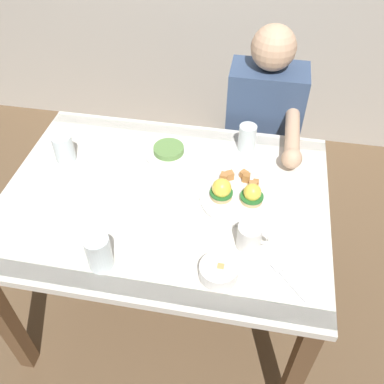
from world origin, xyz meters
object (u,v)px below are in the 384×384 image
Objects in this scene: water_glass_far at (99,254)px; diner_person at (263,130)px; dining_table at (165,215)px; fork at (287,279)px; eggs_benedict_plate at (236,194)px; water_glass_near at (64,150)px; fruit_bowl at (219,271)px; water_glass_extra at (247,139)px; side_plate at (169,151)px; coffee_mug at (250,236)px.

water_glass_far is 0.11× the size of diner_person.
fork is (0.46, -0.28, 0.11)m from dining_table.
eggs_benedict_plate is 2.37× the size of water_glass_near.
water_glass_near is 0.56m from water_glass_far.
diner_person reaches higher than fruit_bowl.
side_plate is at bearing -163.71° from water_glass_extra.
fruit_bowl reaches higher than fork.
coffee_mug reaches higher than fork.
side_plate is (0.40, 0.11, -0.04)m from water_glass_near.
fruit_bowl is 0.93× the size of fork.
side_plate reaches higher than dining_table.
fork is 1.02× the size of water_glass_far.
eggs_benedict_plate reaches higher than fork.
coffee_mug is at bearing 59.39° from fruit_bowl.
water_glass_near reaches higher than coffee_mug.
dining_table is at bearing -81.81° from side_plate.
water_glass_extra is at bearing 87.66° from fruit_bowl.
dining_table is at bearing 128.25° from fruit_bowl.
diner_person reaches higher than side_plate.
water_glass_far reaches higher than coffee_mug.
fruit_bowl is 0.11× the size of diner_person.
coffee_mug is (0.08, 0.14, 0.02)m from fruit_bowl.
side_plate is at bearing 145.05° from eggs_benedict_plate.
diner_person reaches higher than coffee_mug.
coffee_mug is 0.55m from side_plate.
fork is 1.13× the size of water_glass_extra.
fork is at bearing -25.10° from water_glass_near.
side_plate is at bearing 116.96° from fruit_bowl.
dining_table is 10.51× the size of water_glass_extra.
water_glass_near reaches higher than eggs_benedict_plate.
fruit_bowl is 0.60× the size of side_plate.
fruit_bowl is 0.62m from side_plate.
side_plate is (-0.03, 0.24, 0.12)m from dining_table.
water_glass_extra reaches higher than side_plate.
fork is 0.11× the size of diner_person.
dining_table is 1.05× the size of diner_person.
water_glass_far is at bearing -175.16° from fork.
water_glass_far is 0.63× the size of side_plate.
eggs_benedict_plate reaches higher than fruit_bowl.
dining_table is 0.30m from eggs_benedict_plate.
fruit_bowl is 0.16m from coffee_mug.
water_glass_far is at bearing -116.27° from diner_person.
eggs_benedict_plate is at bearing 43.50° from water_glass_far.
diner_person is at bearing 82.50° from eggs_benedict_plate.
water_glass_near is 1.00× the size of water_glass_extra.
water_glass_far reaches higher than water_glass_extra.
eggs_benedict_plate is 0.58m from diner_person.
dining_table is at bearing 151.82° from coffee_mug.
dining_table is 0.27m from side_plate.
water_glass_far is (-0.58, -0.05, 0.05)m from fork.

